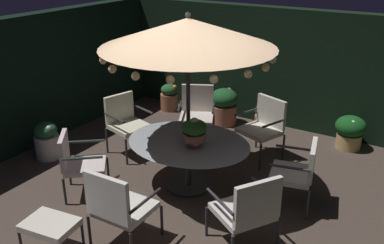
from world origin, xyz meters
TOP-DOWN VIEW (x-y plane):
  - ground_plane at (0.00, 0.00)m, footprint 6.90×6.86m
  - hedge_backdrop_rear at (0.00, 3.28)m, footprint 6.90×0.30m
  - hedge_backdrop_left at (-3.30, 0.00)m, footprint 0.30×6.86m
  - patio_dining_table at (-0.15, 0.27)m, footprint 1.80×1.47m
  - patio_umbrella at (-0.15, 0.27)m, footprint 2.32×2.32m
  - centerpiece_planter at (-0.00, 0.18)m, footprint 0.35×0.35m
  - patio_chair_north at (-1.65, 0.70)m, footprint 0.75×0.74m
  - patio_chair_northeast at (-1.35, -0.70)m, footprint 0.80×0.80m
  - patio_chair_east at (-0.13, -1.29)m, footprint 0.66×0.64m
  - patio_chair_southeast at (1.16, -0.57)m, footprint 0.87×0.87m
  - patio_chair_south at (1.35, 0.61)m, footprint 0.68×0.73m
  - patio_chair_southwest at (0.40, 1.72)m, footprint 0.80×0.76m
  - patio_chair_west at (-0.84, 1.67)m, footprint 0.81×0.79m
  - ottoman_footrest at (-0.70, -1.80)m, footprint 0.63×0.50m
  - potted_plant_back_left at (1.56, 2.81)m, footprint 0.52×0.52m
  - potted_plant_left_near at (0.05, 2.65)m, footprint 0.37×0.37m
  - potted_plant_back_center at (-2.63, -0.16)m, footprint 0.40×0.40m
  - potted_plant_front_corner at (-0.81, 2.67)m, footprint 0.53×0.53m
  - potted_plant_left_far at (-2.16, 2.74)m, footprint 0.37×0.37m

SIDE VIEW (x-z plane):
  - ground_plane at x=0.00m, z-range -0.02..0.00m
  - potted_plant_left_far at x=-2.16m, z-range 0.00..0.57m
  - potted_plant_left_near at x=0.05m, z-range 0.01..0.58m
  - potted_plant_back_center at x=-2.63m, z-range 0.00..0.62m
  - potted_plant_back_left at x=1.56m, z-range 0.03..0.61m
  - potted_plant_front_corner at x=-0.81m, z-range 0.01..0.73m
  - ottoman_footrest at x=-0.70m, z-range 0.16..0.59m
  - patio_chair_northeast at x=-1.35m, z-range 0.07..0.99m
  - patio_chair_south at x=1.35m, z-range 0.08..1.01m
  - patio_chair_southeast at x=1.16m, z-range 0.06..1.04m
  - patio_chair_east at x=-0.13m, z-range 0.06..1.07m
  - patio_chair_north at x=-1.65m, z-range 0.09..1.08m
  - patio_chair_southwest at x=0.40m, z-range 0.09..1.09m
  - patio_chair_west at x=-0.84m, z-range 0.08..1.10m
  - patio_dining_table at x=-0.15m, z-range 0.23..0.96m
  - centerpiece_planter at x=0.00m, z-range 0.75..1.17m
  - hedge_backdrop_rear at x=0.00m, z-range 0.00..2.24m
  - hedge_backdrop_left at x=-3.30m, z-range 0.00..2.24m
  - patio_umbrella at x=-0.15m, z-range 0.99..3.50m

